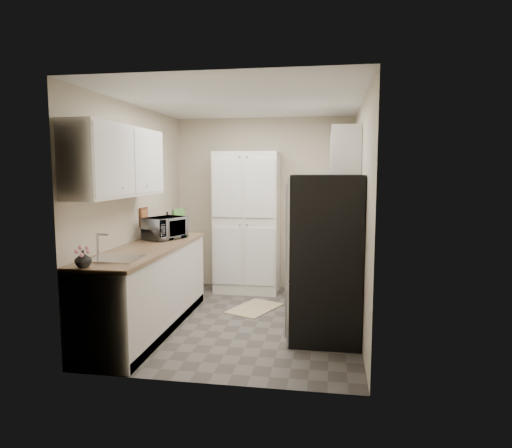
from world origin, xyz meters
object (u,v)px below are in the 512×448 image
Objects in this scene: wine_bottle at (167,224)px; microwave at (165,228)px; refrigerator at (326,258)px; electric_range at (329,276)px; pantry_cabinet at (247,222)px; toaster_oven at (339,222)px.

microwave is at bearing -73.29° from wine_bottle.
electric_range is at bearing 87.52° from refrigerator.
electric_range is at bearing -58.93° from microwave.
pantry_cabinet is 1.58m from electric_range.
refrigerator reaches higher than wine_bottle.
pantry_cabinet is 1.19m from wine_bottle.
pantry_cabinet is 4.17× the size of microwave.
pantry_cabinet reaches higher than microwave.
toaster_oven is (0.12, 0.85, 0.56)m from electric_range.
toaster_oven is at bearing 82.26° from electric_range.
refrigerator is (-0.03, -0.80, 0.37)m from electric_range.
microwave is 1.20× the size of toaster_oven.
toaster_oven is (1.29, -0.08, 0.04)m from pantry_cabinet.
microwave is 0.45m from wine_bottle.
electric_range is 2.36× the size of microwave.
pantry_cabinet reaches higher than electric_range.
toaster_oven is (2.08, 1.11, -0.02)m from microwave.
pantry_cabinet is at bearing 39.56° from wine_bottle.
electric_range is (1.17, -0.93, -0.52)m from pantry_cabinet.
toaster_oven is at bearing 17.15° from wine_bottle.
pantry_cabinet is 1.77× the size of electric_range.
wine_bottle is (-0.13, 0.43, -0.00)m from microwave.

